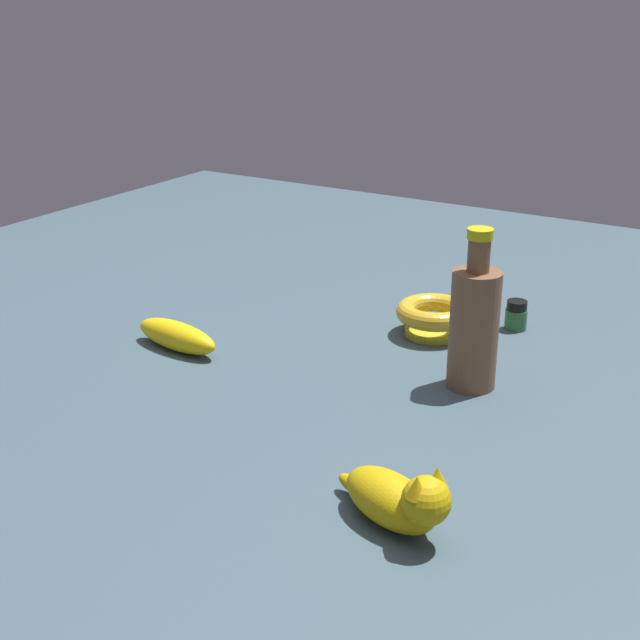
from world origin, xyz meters
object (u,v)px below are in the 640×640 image
at_px(banana, 177,336).
at_px(nail_polish_jar, 516,315).
at_px(bowl, 434,315).
at_px(cat_figurine, 399,499).
at_px(bottle_tall, 474,324).

relative_size(banana, nail_polish_jar, 3.27).
bearing_deg(nail_polish_jar, bowl, 132.18).
relative_size(cat_figurine, bowl, 1.28).
distance_m(cat_figurine, bowl, 0.52).
height_order(bottle_tall, cat_figurine, bottle_tall).
height_order(bottle_tall, nail_polish_jar, bottle_tall).
distance_m(bottle_tall, nail_polish_jar, 0.24).
bearing_deg(bowl, bottle_tall, -139.56).
height_order(cat_figurine, bowl, cat_figurine).
bearing_deg(bowl, cat_figurine, -159.27).
bearing_deg(cat_figurine, bowl, 20.73).
xyz_separation_m(cat_figurine, nail_polish_jar, (0.58, 0.08, -0.01)).
relative_size(bottle_tall, nail_polish_jar, 4.70).
bearing_deg(bowl, banana, 129.84).
distance_m(nail_polish_jar, bowl, 0.14).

